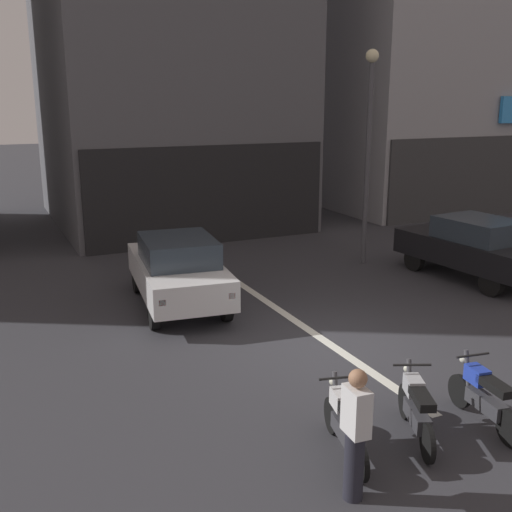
# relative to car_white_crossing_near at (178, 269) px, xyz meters

# --- Properties ---
(ground_plane) EXTENTS (120.00, 120.00, 0.00)m
(ground_plane) POSITION_rel_car_white_crossing_near_xyz_m (1.96, -3.48, -0.89)
(ground_plane) COLOR #333338
(lane_centre_line) EXTENTS (0.20, 18.00, 0.01)m
(lane_centre_line) POSITION_rel_car_white_crossing_near_xyz_m (1.96, 2.52, -0.88)
(lane_centre_line) COLOR silver
(lane_centre_line) RESTS_ON ground
(car_white_crossing_near) EXTENTS (2.23, 4.28, 1.64)m
(car_white_crossing_near) POSITION_rel_car_white_crossing_near_xyz_m (0.00, 0.00, 0.00)
(car_white_crossing_near) COLOR black
(car_white_crossing_near) RESTS_ON ground
(car_black_parked_kerbside) EXTENTS (2.09, 4.23, 1.64)m
(car_black_parked_kerbside) POSITION_rel_car_white_crossing_near_xyz_m (7.74, -1.16, 0.00)
(car_black_parked_kerbside) COLOR black
(car_black_parked_kerbside) RESTS_ON ground
(street_lamp) EXTENTS (0.36, 0.36, 5.93)m
(street_lamp) POSITION_rel_car_white_crossing_near_xyz_m (6.04, 1.38, 2.79)
(street_lamp) COLOR #47474C
(street_lamp) RESTS_ON ground
(motorcycle_white_row_leftmost) EXTENTS (0.59, 1.64, 0.98)m
(motorcycle_white_row_leftmost) POSITION_rel_car_white_crossing_near_xyz_m (0.15, -6.71, -0.43)
(motorcycle_white_row_leftmost) COLOR black
(motorcycle_white_row_leftmost) RESTS_ON ground
(motorcycle_silver_row_left_mid) EXTENTS (0.76, 1.56, 0.98)m
(motorcycle_silver_row_left_mid) POSITION_rel_car_white_crossing_near_xyz_m (1.28, -6.78, -0.43)
(motorcycle_silver_row_left_mid) COLOR black
(motorcycle_silver_row_left_mid) RESTS_ON ground
(motorcycle_blue_row_centre) EXTENTS (0.55, 1.66, 0.98)m
(motorcycle_blue_row_centre) POSITION_rel_car_white_crossing_near_xyz_m (2.40, -6.92, -0.43)
(motorcycle_blue_row_centre) COLOR black
(motorcycle_blue_row_centre) RESTS_ON ground
(person_by_motorcycles) EXTENTS (0.24, 0.37, 1.67)m
(person_by_motorcycles) POSITION_rel_car_white_crossing_near_xyz_m (-0.27, -7.55, -0.03)
(person_by_motorcycles) COLOR #23232D
(person_by_motorcycles) RESTS_ON ground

